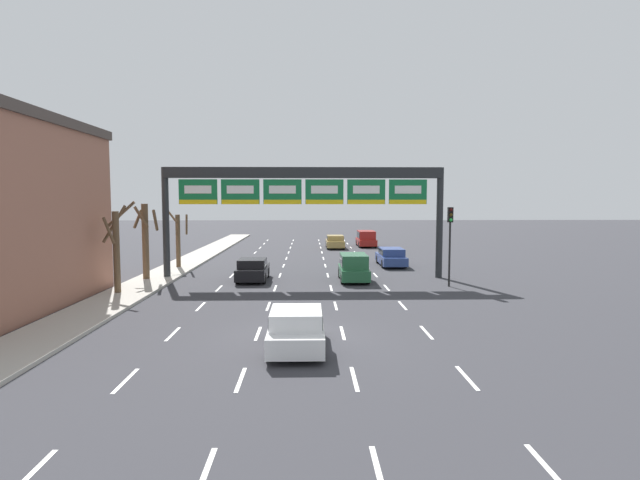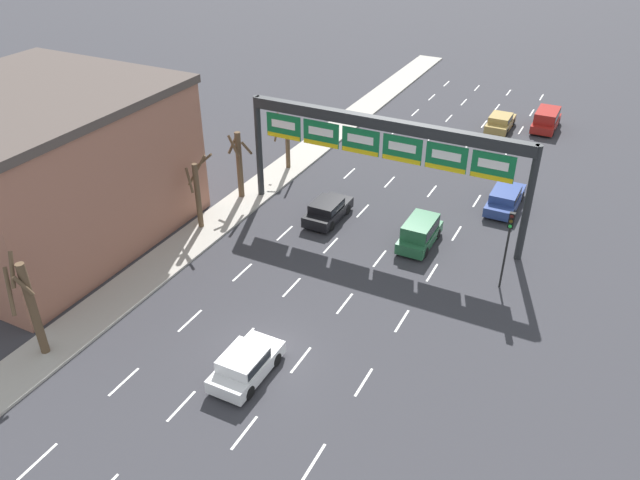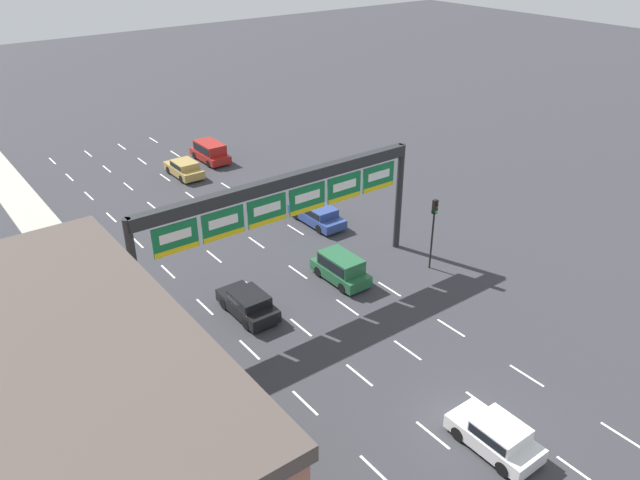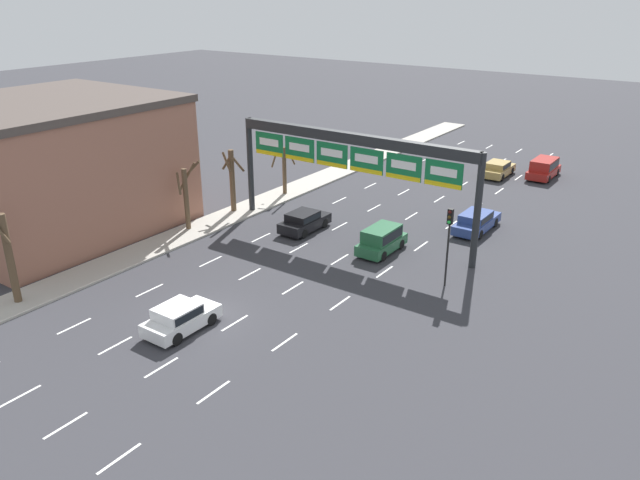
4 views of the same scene
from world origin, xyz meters
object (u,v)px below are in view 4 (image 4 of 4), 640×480
object	(u,v)px
suv_green	(382,239)
car_black	(304,221)
car_blue	(476,221)
tree_bare_furthest	(7,254)
tree_bare_second	(186,194)
car_gold	(498,168)
sign_gantry	(351,153)
tree_bare_third	(232,178)
car_white	(180,317)
suv_red	(544,167)
tree_bare_closest	(284,167)
traffic_light_near_gantry	(449,232)

from	to	relation	value
suv_green	car_black	world-z (taller)	suv_green
car_blue	tree_bare_furthest	distance (m)	30.21
car_black	tree_bare_furthest	world-z (taller)	tree_bare_furthest
tree_bare_second	car_gold	bearing A→B (deg)	62.88
sign_gantry	car_blue	bearing A→B (deg)	41.68
tree_bare_third	tree_bare_second	bearing A→B (deg)	-90.84
car_white	suv_red	xyz separation A→B (m)	(6.87, 38.37, 0.21)
sign_gantry	car_black	size ratio (longest dim) A/B	4.44
car_blue	car_black	xyz separation A→B (m)	(-10.13, -7.05, 0.01)
car_black	suv_red	size ratio (longest dim) A/B	0.92
car_black	tree_bare_second	xyz separation A→B (m)	(-6.89, -4.64, 1.95)
suv_red	tree_bare_closest	size ratio (longest dim) A/B	1.04
traffic_light_near_gantry	suv_green	bearing A→B (deg)	158.06
car_white	car_gold	bearing A→B (deg)	84.83
car_gold	car_black	bearing A→B (deg)	-106.79
car_black	tree_bare_third	size ratio (longest dim) A/B	0.87
tree_bare_closest	car_blue	bearing A→B (deg)	4.56
traffic_light_near_gantry	tree_bare_third	xyz separation A→B (m)	(-18.87, 2.51, -0.60)
sign_gantry	tree_bare_closest	size ratio (longest dim) A/B	4.24
tree_bare_closest	tree_bare_furthest	xyz separation A→B (m)	(-0.15, -23.86, 0.56)
traffic_light_near_gantry	tree_bare_furthest	distance (m)	24.22
tree_bare_closest	tree_bare_third	bearing A→B (deg)	-95.38
car_black	car_blue	bearing A→B (deg)	34.85
sign_gantry	car_black	xyz separation A→B (m)	(-3.28, -0.95, -5.25)
car_black	traffic_light_near_gantry	distance (m)	12.58
traffic_light_near_gantry	tree_bare_third	size ratio (longest dim) A/B	0.99
suv_green	traffic_light_near_gantry	world-z (taller)	traffic_light_near_gantry
tree_bare_closest	tree_bare_second	world-z (taller)	tree_bare_second
tree_bare_third	tree_bare_furthest	distance (m)	18.17
suv_green	traffic_light_near_gantry	size ratio (longest dim) A/B	0.85
tree_bare_closest	car_gold	bearing A→B (deg)	50.90
traffic_light_near_gantry	tree_bare_closest	bearing A→B (deg)	155.87
traffic_light_near_gantry	tree_bare_closest	size ratio (longest dim) A/B	1.09
car_gold	traffic_light_near_gantry	bearing A→B (deg)	-76.85
tree_bare_furthest	car_blue	bearing A→B (deg)	56.67
car_blue	car_black	world-z (taller)	car_black
sign_gantry	tree_bare_third	world-z (taller)	sign_gantry
tree_bare_closest	tree_bare_third	xyz separation A→B (m)	(-0.54, -5.70, 0.36)
car_blue	tree_bare_second	world-z (taller)	tree_bare_second
car_blue	tree_bare_second	distance (m)	20.74
sign_gantry	car_gold	world-z (taller)	sign_gantry
car_white	tree_bare_closest	world-z (taller)	tree_bare_closest
suv_red	car_gold	bearing A→B (deg)	-150.74
traffic_light_near_gantry	tree_bare_third	bearing A→B (deg)	172.41
car_blue	tree_bare_third	world-z (taller)	tree_bare_third
sign_gantry	tree_bare_third	size ratio (longest dim) A/B	3.86
car_white	car_black	xyz separation A→B (m)	(-3.17, 14.94, -0.00)
car_black	tree_bare_closest	bearing A→B (deg)	137.57
tree_bare_closest	tree_bare_second	distance (m)	10.41
car_white	tree_bare_third	xyz separation A→B (m)	(-9.99, 14.98, 2.02)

